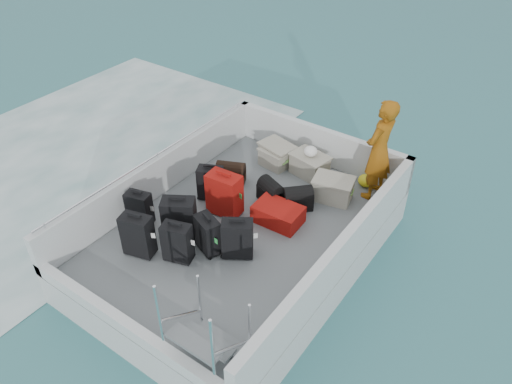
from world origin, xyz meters
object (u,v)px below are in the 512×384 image
(crate_0, at_px, (277,154))
(crate_3, at_px, (333,190))
(crate_1, at_px, (275,158))
(passenger, at_px, (379,150))
(suitcase_7, at_px, (237,239))
(suitcase_8, at_px, (278,214))
(suitcase_5, at_px, (224,195))
(suitcase_4, at_px, (180,220))
(suitcase_6, at_px, (208,235))
(suitcase_2, at_px, (211,183))
(suitcase_3, at_px, (177,243))
(suitcase_1, at_px, (139,209))
(suitcase_0, at_px, (138,236))
(crate_2, at_px, (310,166))

(crate_0, xyz_separation_m, crate_3, (1.39, -0.39, 0.01))
(crate_1, relative_size, passenger, 0.29)
(crate_0, height_order, passenger, passenger)
(suitcase_7, relative_size, crate_1, 1.21)
(suitcase_8, bearing_deg, crate_0, 31.74)
(suitcase_7, xyz_separation_m, suitcase_8, (0.06, 1.00, -0.17))
(suitcase_8, height_order, crate_0, crate_0)
(suitcase_5, bearing_deg, suitcase_7, -45.65)
(suitcase_4, relative_size, suitcase_6, 1.23)
(passenger, bearing_deg, suitcase_4, -27.27)
(suitcase_2, relative_size, crate_1, 1.16)
(suitcase_3, relative_size, suitcase_4, 0.88)
(suitcase_3, height_order, suitcase_8, suitcase_3)
(suitcase_1, xyz_separation_m, suitcase_3, (1.05, -0.26, 0.03))
(suitcase_3, xyz_separation_m, crate_1, (-0.23, 2.88, -0.16))
(crate_0, relative_size, crate_1, 1.17)
(suitcase_2, xyz_separation_m, crate_3, (1.70, 1.18, -0.11))
(suitcase_0, relative_size, suitcase_5, 0.94)
(suitcase_7, bearing_deg, crate_3, 43.33)
(suitcase_0, height_order, suitcase_4, suitcase_4)
(suitcase_7, xyz_separation_m, passenger, (0.98, 2.56, 0.58))
(suitcase_7, bearing_deg, passenger, 35.68)
(suitcase_5, relative_size, crate_3, 1.18)
(suitcase_5, relative_size, crate_1, 1.42)
(suitcase_0, relative_size, crate_0, 1.14)
(suitcase_5, distance_m, suitcase_8, 0.92)
(suitcase_4, distance_m, crate_2, 2.75)
(suitcase_2, bearing_deg, suitcase_1, -138.69)
(suitcase_1, distance_m, passenger, 3.98)
(suitcase_7, xyz_separation_m, crate_2, (-0.21, 2.44, -0.13))
(suitcase_3, relative_size, suitcase_7, 1.01)
(suitcase_6, distance_m, crate_2, 2.61)
(suitcase_6, xyz_separation_m, crate_0, (-0.48, 2.58, -0.11))
(suitcase_6, relative_size, crate_0, 0.97)
(suitcase_0, relative_size, passenger, 0.39)
(crate_0, distance_m, crate_2, 0.69)
(suitcase_4, height_order, suitcase_7, suitcase_4)
(suitcase_5, height_order, crate_2, suitcase_5)
(suitcase_2, xyz_separation_m, suitcase_6, (0.79, -1.02, -0.01))
(suitcase_1, xyz_separation_m, crate_3, (2.19, 2.35, -0.10))
(suitcase_4, xyz_separation_m, suitcase_7, (0.94, 0.20, -0.05))
(suitcase_4, distance_m, crate_1, 2.53)
(suitcase_1, distance_m, suitcase_7, 1.73)
(suitcase_1, bearing_deg, crate_1, 57.93)
(suitcase_3, distance_m, suitcase_8, 1.73)
(suitcase_4, distance_m, suitcase_7, 0.97)
(suitcase_4, bearing_deg, crate_0, 57.25)
(suitcase_2, relative_size, suitcase_3, 0.95)
(suitcase_0, xyz_separation_m, crate_0, (0.30, 3.23, -0.16))
(suitcase_7, xyz_separation_m, crate_0, (-0.91, 2.42, -0.13))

